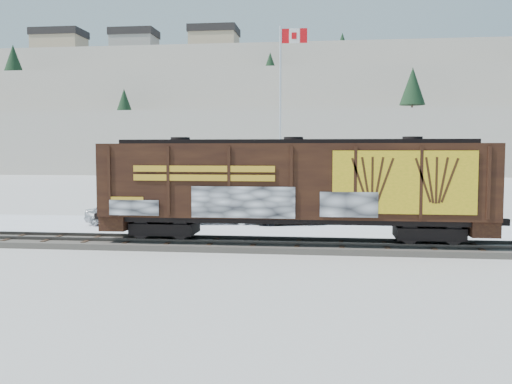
# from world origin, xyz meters

# --- Properties ---
(ground) EXTENTS (500.00, 500.00, 0.00)m
(ground) POSITION_xyz_m (0.00, 0.00, 0.00)
(ground) COLOR white
(ground) RESTS_ON ground
(rail_track) EXTENTS (50.00, 3.40, 0.43)m
(rail_track) POSITION_xyz_m (0.00, 0.00, 0.15)
(rail_track) COLOR #59544C
(rail_track) RESTS_ON ground
(parking_strip) EXTENTS (40.00, 8.00, 0.03)m
(parking_strip) POSITION_xyz_m (0.00, 7.50, 0.01)
(parking_strip) COLOR white
(parking_strip) RESTS_ON ground
(hillside) EXTENTS (360.00, 110.00, 93.00)m
(hillside) POSITION_xyz_m (-0.05, 139.79, 14.37)
(hillside) COLOR white
(hillside) RESTS_ON ground
(hopper_railcar) EXTENTS (17.89, 3.06, 4.66)m
(hopper_railcar) POSITION_xyz_m (3.76, -0.01, 3.02)
(hopper_railcar) COLOR black
(hopper_railcar) RESTS_ON rail_track
(flagpole) EXTENTS (2.30, 0.90, 13.18)m
(flagpole) POSITION_xyz_m (2.14, 13.51, 5.00)
(flagpole) COLOR silver
(flagpole) RESTS_ON ground
(car_silver) EXTENTS (4.30, 2.98, 1.36)m
(car_silver) POSITION_xyz_m (-7.30, 6.34, 0.71)
(car_silver) COLOR silver
(car_silver) RESTS_ON parking_strip
(car_white) EXTENTS (5.07, 2.39, 1.61)m
(car_white) POSITION_xyz_m (-1.32, 8.26, 0.83)
(car_white) COLOR silver
(car_white) RESTS_ON parking_strip
(car_dark) EXTENTS (4.67, 2.84, 1.26)m
(car_dark) POSITION_xyz_m (2.99, 8.45, 0.66)
(car_dark) COLOR black
(car_dark) RESTS_ON parking_strip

